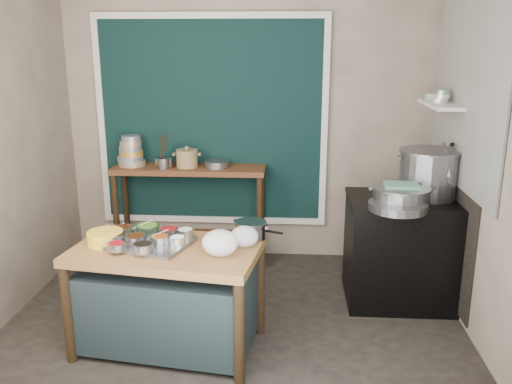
# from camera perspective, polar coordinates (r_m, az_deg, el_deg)

# --- Properties ---
(floor) EXTENTS (3.50, 3.00, 0.02)m
(floor) POSITION_cam_1_polar(r_m,az_deg,el_deg) (4.26, -2.41, -14.05)
(floor) COLOR #2E2923
(floor) RESTS_ON ground
(back_wall) EXTENTS (3.50, 0.02, 2.80)m
(back_wall) POSITION_cam_1_polar(r_m,az_deg,el_deg) (5.26, -0.82, 7.93)
(back_wall) COLOR gray
(back_wall) RESTS_ON floor
(right_wall) EXTENTS (0.02, 3.00, 2.80)m
(right_wall) POSITION_cam_1_polar(r_m,az_deg,el_deg) (3.98, 23.47, 4.22)
(right_wall) COLOR gray
(right_wall) RESTS_ON floor
(curtain_panel) EXTENTS (2.10, 0.02, 1.90)m
(curtain_panel) POSITION_cam_1_polar(r_m,az_deg,el_deg) (5.27, -4.68, 7.34)
(curtain_panel) COLOR black
(curtain_panel) RESTS_ON back_wall
(curtain_frame) EXTENTS (2.22, 0.03, 2.02)m
(curtain_frame) POSITION_cam_1_polar(r_m,az_deg,el_deg) (5.26, -4.70, 7.33)
(curtain_frame) COLOR beige
(curtain_frame) RESTS_ON back_wall
(tile_panel) EXTENTS (0.02, 1.70, 1.70)m
(tile_panel) POSITION_cam_1_polar(r_m,az_deg,el_deg) (4.44, 21.46, 11.34)
(tile_panel) COLOR #B2B2AA
(tile_panel) RESTS_ON right_wall
(soot_patch) EXTENTS (0.01, 1.30, 1.30)m
(soot_patch) POSITION_cam_1_polar(r_m,az_deg,el_deg) (4.74, 19.81, -2.52)
(soot_patch) COLOR black
(soot_patch) RESTS_ON right_wall
(wall_shelf) EXTENTS (0.22, 0.70, 0.03)m
(wall_shelf) POSITION_cam_1_polar(r_m,az_deg,el_deg) (4.72, 18.86, 8.70)
(wall_shelf) COLOR beige
(wall_shelf) RESTS_ON right_wall
(prep_table) EXTENTS (1.34, 0.89, 0.75)m
(prep_table) POSITION_cam_1_polar(r_m,az_deg,el_deg) (3.89, -9.20, -10.92)
(prep_table) COLOR brown
(prep_table) RESTS_ON floor
(back_counter) EXTENTS (1.45, 0.40, 0.95)m
(back_counter) POSITION_cam_1_polar(r_m,az_deg,el_deg) (5.31, -6.91, -2.35)
(back_counter) COLOR brown
(back_counter) RESTS_ON floor
(stove_block) EXTENTS (0.90, 0.68, 0.85)m
(stove_block) POSITION_cam_1_polar(r_m,az_deg,el_deg) (4.65, 15.18, -6.09)
(stove_block) COLOR black
(stove_block) RESTS_ON floor
(stove_top) EXTENTS (0.92, 0.69, 0.03)m
(stove_top) POSITION_cam_1_polar(r_m,az_deg,el_deg) (4.51, 15.57, -0.88)
(stove_top) COLOR black
(stove_top) RESTS_ON stove_block
(condiment_tray) EXTENTS (0.66, 0.56, 0.03)m
(condiment_tray) POSITION_cam_1_polar(r_m,az_deg,el_deg) (3.80, -11.38, -5.30)
(condiment_tray) COLOR gray
(condiment_tray) RESTS_ON prep_table
(condiment_bowls) EXTENTS (0.59, 0.49, 0.07)m
(condiment_bowls) POSITION_cam_1_polar(r_m,az_deg,el_deg) (3.80, -11.66, -4.61)
(condiment_bowls) COLOR gray
(condiment_bowls) RESTS_ON condiment_tray
(yellow_basin) EXTENTS (0.31, 0.31, 0.09)m
(yellow_basin) POSITION_cam_1_polar(r_m,az_deg,el_deg) (3.86, -15.58, -4.67)
(yellow_basin) COLOR gold
(yellow_basin) RESTS_ON prep_table
(saucepan) EXTENTS (0.30, 0.30, 0.12)m
(saucepan) POSITION_cam_1_polar(r_m,az_deg,el_deg) (3.83, -0.57, -4.02)
(saucepan) COLOR gray
(saucepan) RESTS_ON prep_table
(plastic_bag_a) EXTENTS (0.27, 0.25, 0.18)m
(plastic_bag_a) POSITION_cam_1_polar(r_m,az_deg,el_deg) (3.52, -3.81, -5.36)
(plastic_bag_a) COLOR white
(plastic_bag_a) RESTS_ON prep_table
(plastic_bag_b) EXTENTS (0.24, 0.23, 0.14)m
(plastic_bag_b) POSITION_cam_1_polar(r_m,az_deg,el_deg) (3.68, -1.23, -4.69)
(plastic_bag_b) COLOR white
(plastic_bag_b) RESTS_ON prep_table
(bowl_stack) EXTENTS (0.26, 0.26, 0.29)m
(bowl_stack) POSITION_cam_1_polar(r_m,az_deg,el_deg) (5.31, -13.02, 4.07)
(bowl_stack) COLOR tan
(bowl_stack) RESTS_ON back_counter
(utensil_cup) EXTENTS (0.18, 0.18, 0.10)m
(utensil_cup) POSITION_cam_1_polar(r_m,az_deg,el_deg) (5.17, -9.67, 3.07)
(utensil_cup) COLOR gray
(utensil_cup) RESTS_ON back_counter
(ceramic_crock) EXTENTS (0.23, 0.23, 0.15)m
(ceramic_crock) POSITION_cam_1_polar(r_m,az_deg,el_deg) (5.16, -7.26, 3.42)
(ceramic_crock) COLOR olive
(ceramic_crock) RESTS_ON back_counter
(wide_bowl) EXTENTS (0.28, 0.28, 0.06)m
(wide_bowl) POSITION_cam_1_polar(r_m,az_deg,el_deg) (5.15, -4.13, 2.98)
(wide_bowl) COLOR gray
(wide_bowl) RESTS_ON back_counter
(stock_pot) EXTENTS (0.55, 0.55, 0.39)m
(stock_pot) POSITION_cam_1_polar(r_m,az_deg,el_deg) (4.57, 17.69, 1.86)
(stock_pot) COLOR gray
(stock_pot) RESTS_ON stove_top
(pot_lid) EXTENTS (0.20, 0.46, 0.44)m
(pot_lid) POSITION_cam_1_polar(r_m,az_deg,el_deg) (4.61, 19.47, 2.17)
(pot_lid) COLOR gray
(pot_lid) RESTS_ON stove_top
(steamer) EXTENTS (0.52, 0.52, 0.15)m
(steamer) POSITION_cam_1_polar(r_m,az_deg,el_deg) (4.29, 15.01, -0.41)
(steamer) COLOR gray
(steamer) RESTS_ON stove_top
(green_cloth) EXTENTS (0.27, 0.22, 0.02)m
(green_cloth) POSITION_cam_1_polar(r_m,az_deg,el_deg) (4.27, 15.09, 0.69)
(green_cloth) COLOR #4E8268
(green_cloth) RESTS_ON steamer
(shallow_pan) EXTENTS (0.52, 0.52, 0.06)m
(shallow_pan) POSITION_cam_1_polar(r_m,az_deg,el_deg) (4.18, 14.71, -1.47)
(shallow_pan) COLOR gray
(shallow_pan) RESTS_ON stove_top
(shelf_bowl_stack) EXTENTS (0.13, 0.13, 0.11)m
(shelf_bowl_stack) POSITION_cam_1_polar(r_m,az_deg,el_deg) (4.72, 18.92, 9.47)
(shelf_bowl_stack) COLOR silver
(shelf_bowl_stack) RESTS_ON wall_shelf
(shelf_bowl_green) EXTENTS (0.20, 0.20, 0.06)m
(shelf_bowl_green) POSITION_cam_1_polar(r_m,az_deg,el_deg) (4.93, 18.25, 9.51)
(shelf_bowl_green) COLOR gray
(shelf_bowl_green) RESTS_ON wall_shelf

